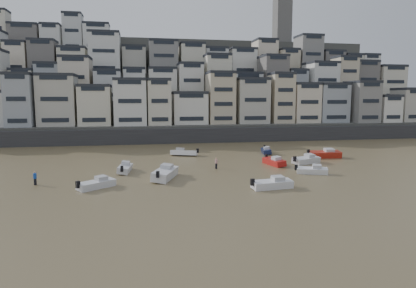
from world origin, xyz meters
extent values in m
plane|color=olive|center=(0.00, 0.00, 0.00)|extent=(400.00, 400.00, 0.00)
cube|color=#38383A|center=(10.00, 65.00, 1.75)|extent=(140.00, 3.00, 3.50)
cube|color=#4C4C47|center=(15.00, 72.00, 2.00)|extent=(140.00, 14.00, 4.00)
cube|color=#4C4C47|center=(15.00, 84.00, 5.00)|extent=(140.00, 14.00, 10.00)
cube|color=#4C4C47|center=(15.00, 96.00, 9.00)|extent=(140.00, 14.00, 18.00)
cube|color=#4C4C47|center=(15.00, 108.00, 13.00)|extent=(140.00, 16.00, 26.00)
cube|color=#4C4C47|center=(15.00, 122.00, 16.00)|extent=(140.00, 18.00, 32.00)
cube|color=#66635E|center=(55.00, 120.00, 41.00)|extent=(6.00, 6.00, 18.00)
camera|label=1|loc=(-1.64, -23.41, 10.76)|focal=32.00mm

